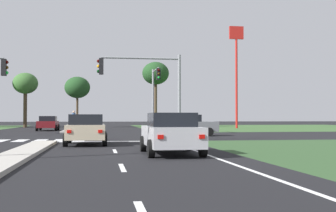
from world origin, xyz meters
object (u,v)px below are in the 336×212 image
object	(u,v)px
car_silver_fifth	(171,133)
fastfood_pole_sign	(236,55)
car_maroon_fourth	(48,123)
car_grey_near	(188,125)
car_beige_third	(86,129)
traffic_signal_near_right	(148,80)
treeline_fifth	(77,88)
treeline_sixth	(156,74)
treeline_fourth	(25,84)
traffic_signal_far_right	(155,88)
pedestrian_at_median	(74,118)

from	to	relation	value
car_silver_fifth	fastfood_pole_sign	bearing A→B (deg)	68.72
car_maroon_fourth	car_silver_fifth	distance (m)	31.24
car_grey_near	car_beige_third	size ratio (longest dim) A/B	0.98
car_beige_third	traffic_signal_near_right	world-z (taller)	traffic_signal_near_right
car_silver_fifth	fastfood_pole_sign	xyz separation A→B (m)	(14.23, 36.54, 8.42)
treeline_fifth	treeline_sixth	world-z (taller)	treeline_sixth
car_beige_third	car_maroon_fourth	distance (m)	24.29
car_maroon_fourth	traffic_signal_near_right	distance (m)	22.48
car_maroon_fourth	car_silver_fifth	size ratio (longest dim) A/B	0.94
treeline_sixth	car_grey_near	bearing A→B (deg)	-92.51
car_grey_near	fastfood_pole_sign	xyz separation A→B (m)	(10.38, 20.80, 8.42)
car_grey_near	fastfood_pole_sign	world-z (taller)	fastfood_pole_sign
car_silver_fifth	treeline_fourth	world-z (taller)	treeline_fourth
traffic_signal_near_right	car_grey_near	bearing A→B (deg)	59.58
traffic_signal_far_right	traffic_signal_near_right	world-z (taller)	traffic_signal_far_right
car_grey_near	car_maroon_fourth	xyz separation A→B (m)	(-11.80, 14.46, -0.04)
treeline_fifth	treeline_sixth	bearing A→B (deg)	9.51
car_grey_near	treeline_sixth	bearing A→B (deg)	177.49
traffic_signal_near_right	car_silver_fifth	bearing A→B (deg)	-90.86
car_maroon_fourth	traffic_signal_far_right	distance (m)	13.80
traffic_signal_near_right	car_beige_third	bearing A→B (deg)	-138.86
fastfood_pole_sign	car_grey_near	bearing A→B (deg)	-116.53
car_beige_third	pedestrian_at_median	bearing A→B (deg)	94.86
fastfood_pole_sign	car_beige_third	bearing A→B (deg)	-120.26
treeline_fourth	car_beige_third	bearing A→B (deg)	-76.50
fastfood_pole_sign	treeline_sixth	distance (m)	12.84
car_maroon_fourth	treeline_fourth	size ratio (longest dim) A/B	0.57
car_beige_third	car_maroon_fourth	world-z (taller)	car_beige_third
traffic_signal_near_right	treeline_fifth	bearing A→B (deg)	99.63
traffic_signal_far_right	treeline_fourth	xyz separation A→B (m)	(-14.55, 23.24, 1.91)
car_beige_third	treeline_sixth	xyz separation A→B (m)	(8.53, 39.10, 6.72)
car_silver_fifth	pedestrian_at_median	xyz separation A→B (m)	(-5.27, 28.61, 0.50)
traffic_signal_far_right	treeline_sixth	size ratio (longest dim) A/B	0.62
car_silver_fifth	traffic_signal_near_right	distance (m)	9.84
pedestrian_at_median	traffic_signal_far_right	bearing A→B (deg)	114.42
traffic_signal_near_right	treeline_sixth	world-z (taller)	treeline_sixth
car_beige_third	traffic_signal_far_right	xyz separation A→B (m)	(5.41, 14.84, 3.09)
fastfood_pole_sign	treeline_fourth	size ratio (longest dim) A/B	1.75
fastfood_pole_sign	car_maroon_fourth	bearing A→B (deg)	-164.07
car_grey_near	treeline_fifth	bearing A→B (deg)	-161.17
car_beige_third	car_silver_fifth	world-z (taller)	car_silver_fifth
car_silver_fifth	pedestrian_at_median	world-z (taller)	pedestrian_at_median
car_beige_third	fastfood_pole_sign	bearing A→B (deg)	59.74
car_maroon_fourth	treeline_fifth	world-z (taller)	treeline_fifth
traffic_signal_near_right	traffic_signal_far_right	bearing A→B (deg)	80.86
car_silver_fifth	treeline_fifth	xyz separation A→B (m)	(-5.66, 43.65, 4.53)
car_beige_third	pedestrian_at_median	world-z (taller)	pedestrian_at_median
fastfood_pole_sign	treeline_fifth	size ratio (longest dim) A/B	1.88
traffic_signal_far_right	traffic_signal_near_right	size ratio (longest dim) A/B	1.10
treeline_sixth	traffic_signal_near_right	bearing A→B (deg)	-97.92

